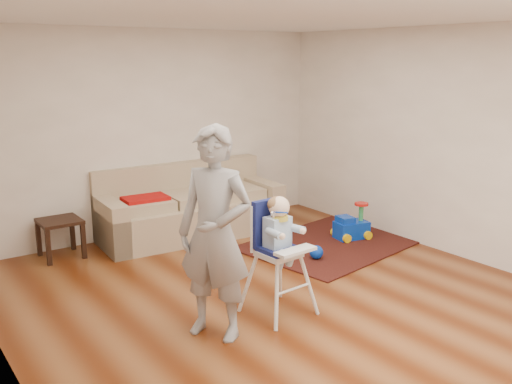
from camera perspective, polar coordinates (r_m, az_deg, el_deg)
ground at (r=5.79m, az=2.33°, el=-10.44°), size 5.50×5.50×0.00m
room_envelope at (r=5.74m, az=-0.73°, el=8.77°), size 5.04×5.52×2.72m
sofa at (r=7.61m, az=-6.63°, el=-0.95°), size 2.47×1.14×0.93m
side_table at (r=7.18m, az=-18.94°, el=-4.41°), size 0.47×0.47×0.47m
area_rug at (r=7.37m, az=7.43°, el=-5.16°), size 2.32×1.89×0.02m
ride_on_toy at (r=7.55m, az=9.55°, el=-2.86°), size 0.47×0.38×0.46m
toy_ball at (r=6.77m, az=6.05°, el=-6.01°), size 0.16×0.16×0.16m
high_chair at (r=5.25m, az=2.27°, el=-6.58°), size 0.56×0.56×1.13m
adult at (r=4.75m, az=-4.13°, el=-4.18°), size 0.71×0.79×1.81m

